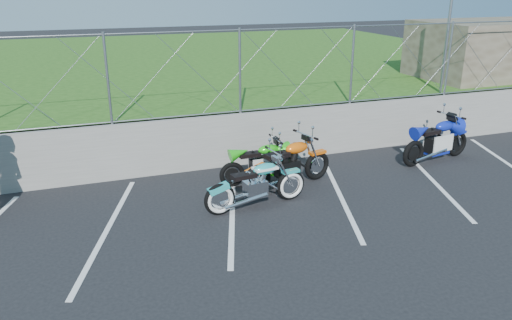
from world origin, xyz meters
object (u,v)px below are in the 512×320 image
object	(u,v)px
naked_orange	(289,166)
sportbike_blue	(437,142)
sportbike_green	(262,164)
cruiser_turquoise	(257,186)

from	to	relation	value
naked_orange	sportbike_blue	world-z (taller)	sportbike_blue
sportbike_green	cruiser_turquoise	bearing A→B (deg)	-115.14
cruiser_turquoise	naked_orange	xyz separation A→B (m)	(1.02, 0.74, 0.05)
cruiser_turquoise	sportbike_green	xyz separation A→B (m)	(0.53, 1.17, -0.01)
sportbike_green	sportbike_blue	size ratio (longest dim) A/B	0.87
sportbike_green	sportbike_blue	world-z (taller)	sportbike_blue
cruiser_turquoise	sportbike_blue	distance (m)	5.29
naked_orange	sportbike_blue	size ratio (longest dim) A/B	1.02
naked_orange	sportbike_blue	distance (m)	4.18
naked_orange	cruiser_turquoise	bearing A→B (deg)	-157.08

